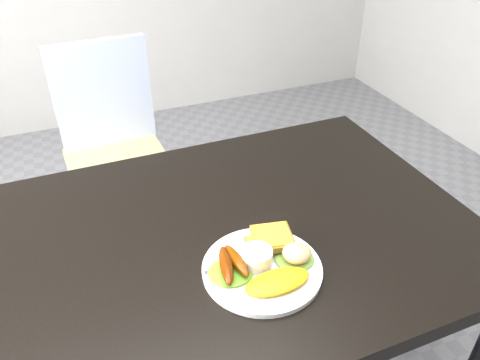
% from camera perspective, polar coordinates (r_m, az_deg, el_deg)
% --- Properties ---
extents(dining_table, '(1.20, 0.80, 0.04)m').
position_cam_1_polar(dining_table, '(1.09, -2.75, -7.24)').
color(dining_table, black).
rests_on(dining_table, ground).
extents(dining_chair, '(0.40, 0.40, 0.05)m').
position_cam_1_polar(dining_chair, '(1.92, -14.48, 1.64)').
color(dining_chair, tan).
rests_on(dining_chair, ground).
extents(person, '(0.50, 0.35, 1.34)m').
position_cam_1_polar(person, '(1.67, 3.40, 6.32)').
color(person, navy).
rests_on(person, ground).
extents(plate, '(0.25, 0.25, 0.01)m').
position_cam_1_polar(plate, '(0.98, 2.70, -10.76)').
color(plate, white).
rests_on(plate, dining_table).
extents(lettuce_left, '(0.10, 0.09, 0.01)m').
position_cam_1_polar(lettuce_left, '(0.96, -1.14, -11.11)').
color(lettuce_left, '#3E8518').
rests_on(lettuce_left, plate).
extents(lettuce_right, '(0.10, 0.10, 0.01)m').
position_cam_1_polar(lettuce_right, '(0.99, 6.63, -9.53)').
color(lettuce_right, olive).
rests_on(lettuce_right, plate).
extents(omelette, '(0.14, 0.07, 0.02)m').
position_cam_1_polar(omelette, '(0.94, 4.57, -12.24)').
color(omelette, yellow).
rests_on(omelette, plate).
extents(sausage_a, '(0.05, 0.11, 0.03)m').
position_cam_1_polar(sausage_a, '(0.95, -1.71, -10.34)').
color(sausage_a, '#5C1B03').
rests_on(sausage_a, lettuce_left).
extents(sausage_b, '(0.03, 0.10, 0.02)m').
position_cam_1_polar(sausage_b, '(0.96, -0.42, -9.77)').
color(sausage_b, '#682A04').
rests_on(sausage_b, lettuce_left).
extents(ramekin, '(0.07, 0.07, 0.04)m').
position_cam_1_polar(ramekin, '(0.97, 2.03, -9.48)').
color(ramekin, white).
rests_on(ramekin, plate).
extents(toast_a, '(0.07, 0.07, 0.01)m').
position_cam_1_polar(toast_a, '(1.02, 2.76, -7.87)').
color(toast_a, '#985B35').
rests_on(toast_a, plate).
extents(toast_b, '(0.10, 0.10, 0.01)m').
position_cam_1_polar(toast_b, '(1.01, 3.99, -7.04)').
color(toast_b, brown).
rests_on(toast_b, toast_a).
extents(potato_salad, '(0.07, 0.07, 0.03)m').
position_cam_1_polar(potato_salad, '(0.98, 6.93, -8.85)').
color(potato_salad, beige).
rests_on(potato_salad, lettuce_right).
extents(fork, '(0.14, 0.07, 0.00)m').
position_cam_1_polar(fork, '(0.96, 0.26, -11.23)').
color(fork, '#ADAFB7').
rests_on(fork, plate).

